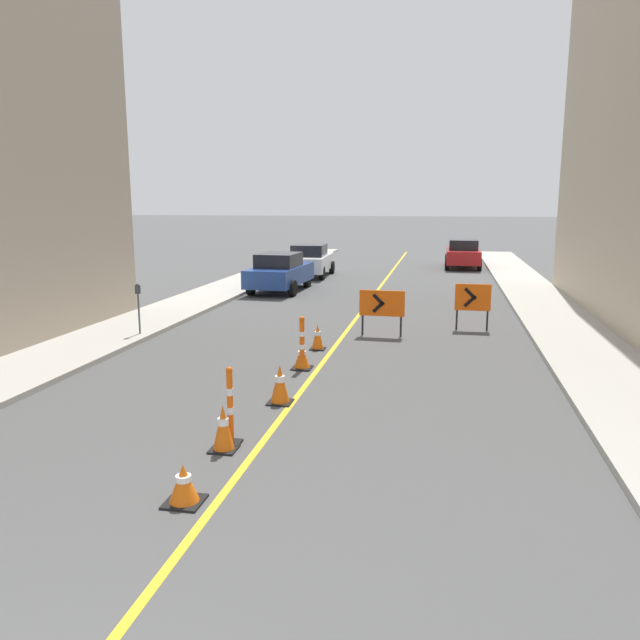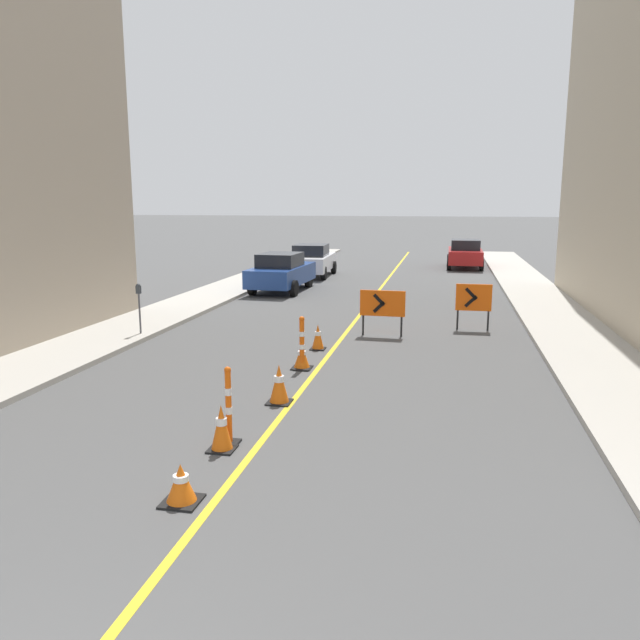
% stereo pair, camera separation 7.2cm
% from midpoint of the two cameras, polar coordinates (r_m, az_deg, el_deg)
% --- Properties ---
extents(lane_stripe, '(0.12, 44.15, 0.01)m').
position_cam_midpoint_polar(lane_stripe, '(24.48, 4.75, 2.14)').
color(lane_stripe, gold).
rests_on(lane_stripe, ground_plane).
extents(sidewalk_left, '(2.30, 44.15, 0.13)m').
position_cam_midpoint_polar(sidewalk_left, '(25.91, -9.06, 2.65)').
color(sidewalk_left, '#ADA89E').
rests_on(sidewalk_left, ground_plane).
extents(sidewalk_right, '(2.30, 44.15, 0.13)m').
position_cam_midpoint_polar(sidewalk_right, '(24.58, 19.31, 1.73)').
color(sidewalk_right, '#ADA89E').
rests_on(sidewalk_right, ground_plane).
extents(traffic_cone_nearest, '(0.47, 0.47, 0.51)m').
position_cam_midpoint_polar(traffic_cone_nearest, '(8.17, -12.61, -14.43)').
color(traffic_cone_nearest, black).
rests_on(traffic_cone_nearest, ground_plane).
extents(traffic_cone_second, '(0.40, 0.40, 0.71)m').
position_cam_midpoint_polar(traffic_cone_second, '(9.60, -9.06, -9.72)').
color(traffic_cone_second, black).
rests_on(traffic_cone_second, ground_plane).
extents(traffic_cone_third, '(0.45, 0.45, 0.74)m').
position_cam_midpoint_polar(traffic_cone_third, '(11.61, -3.86, -5.87)').
color(traffic_cone_third, black).
rests_on(traffic_cone_third, ground_plane).
extents(traffic_cone_fourth, '(0.44, 0.44, 0.56)m').
position_cam_midpoint_polar(traffic_cone_fourth, '(13.96, -1.81, -3.35)').
color(traffic_cone_fourth, black).
rests_on(traffic_cone_fourth, ground_plane).
extents(traffic_cone_fifth, '(0.37, 0.37, 0.64)m').
position_cam_midpoint_polar(traffic_cone_fifth, '(15.73, -0.35, -1.57)').
color(traffic_cone_fifth, black).
rests_on(traffic_cone_fifth, ground_plane).
extents(delineator_post_front, '(0.30, 0.30, 1.23)m').
position_cam_midpoint_polar(delineator_post_front, '(9.76, -8.41, -8.21)').
color(delineator_post_front, black).
rests_on(delineator_post_front, ground_plane).
extents(delineator_post_rear, '(0.35, 0.35, 1.21)m').
position_cam_midpoint_polar(delineator_post_rear, '(13.82, -1.80, -2.45)').
color(delineator_post_rear, black).
rests_on(delineator_post_rear, ground_plane).
extents(arrow_barricade_primary, '(1.25, 0.11, 1.28)m').
position_cam_midpoint_polar(arrow_barricade_primary, '(17.27, 5.56, 1.41)').
color(arrow_barricade_primary, '#EF560C').
rests_on(arrow_barricade_primary, ground_plane).
extents(arrow_barricade_secondary, '(1.02, 0.10, 1.35)m').
position_cam_midpoint_polar(arrow_barricade_secondary, '(18.51, 13.69, 1.89)').
color(arrow_barricade_secondary, '#EF560C').
rests_on(arrow_barricade_secondary, ground_plane).
extents(parked_car_curb_near, '(2.01, 4.38, 1.59)m').
position_cam_midpoint_polar(parked_car_curb_near, '(25.88, -3.77, 4.40)').
color(parked_car_curb_near, navy).
rests_on(parked_car_curb_near, ground_plane).
extents(parked_car_curb_mid, '(1.97, 4.37, 1.59)m').
position_cam_midpoint_polar(parked_car_curb_mid, '(30.99, -0.98, 5.49)').
color(parked_car_curb_mid, silver).
rests_on(parked_car_curb_mid, ground_plane).
extents(parked_car_curb_far, '(1.93, 4.31, 1.59)m').
position_cam_midpoint_polar(parked_car_curb_far, '(35.76, 12.88, 5.94)').
color(parked_car_curb_far, maroon).
rests_on(parked_car_curb_far, ground_plane).
extents(parking_meter_near_curb, '(0.12, 0.11, 1.38)m').
position_cam_midpoint_polar(parking_meter_near_curb, '(17.60, -16.40, 1.90)').
color(parking_meter_near_curb, '#4C4C51').
rests_on(parking_meter_near_curb, sidewalk_left).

